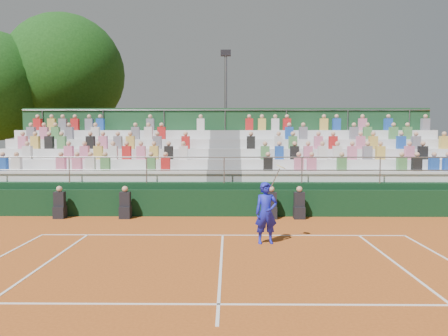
{
  "coord_description": "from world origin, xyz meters",
  "views": [
    {
      "loc": [
        0.18,
        -13.03,
        2.96
      ],
      "look_at": [
        0.0,
        3.5,
        1.8
      ],
      "focal_mm": 35.0,
      "sensor_mm": 36.0,
      "label": 1
    }
  ],
  "objects": [
    {
      "name": "ground",
      "position": [
        0.0,
        0.0,
        0.0
      ],
      "size": [
        90.0,
        90.0,
        0.0
      ],
      "primitive_type": "plane",
      "color": "#B9581E",
      "rests_on": "ground"
    },
    {
      "name": "courtside_wall",
      "position": [
        0.0,
        3.2,
        0.5
      ],
      "size": [
        20.0,
        0.15,
        1.0
      ],
      "primitive_type": "cube",
      "color": "black",
      "rests_on": "ground"
    },
    {
      "name": "line_officials",
      "position": [
        -1.29,
        2.75,
        0.48
      ],
      "size": [
        9.17,
        0.4,
        1.19
      ],
      "color": "black",
      "rests_on": "ground"
    },
    {
      "name": "grandstand",
      "position": [
        -0.01,
        6.44,
        1.09
      ],
      "size": [
        20.0,
        5.2,
        4.4
      ],
      "color": "black",
      "rests_on": "ground"
    },
    {
      "name": "tennis_player",
      "position": [
        1.23,
        -0.99,
        0.87
      ],
      "size": [
        0.87,
        0.5,
        2.22
      ],
      "color": "#1920BF",
      "rests_on": "ground"
    },
    {
      "name": "tree_east",
      "position": [
        -9.76,
        13.55,
        6.79
      ],
      "size": [
        7.12,
        7.12,
        10.36
      ],
      "color": "#3D2816",
      "rests_on": "ground"
    },
    {
      "name": "floodlight_mast",
      "position": [
        -0.0,
        12.94,
        4.71
      ],
      "size": [
        0.6,
        0.25,
        8.08
      ],
      "color": "gray",
      "rests_on": "ground"
    }
  ]
}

